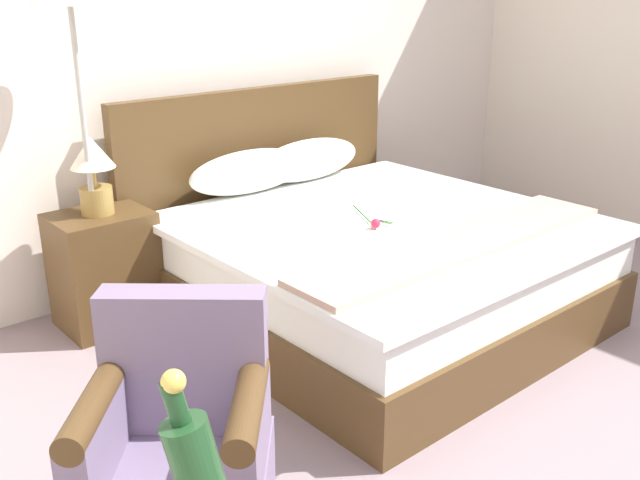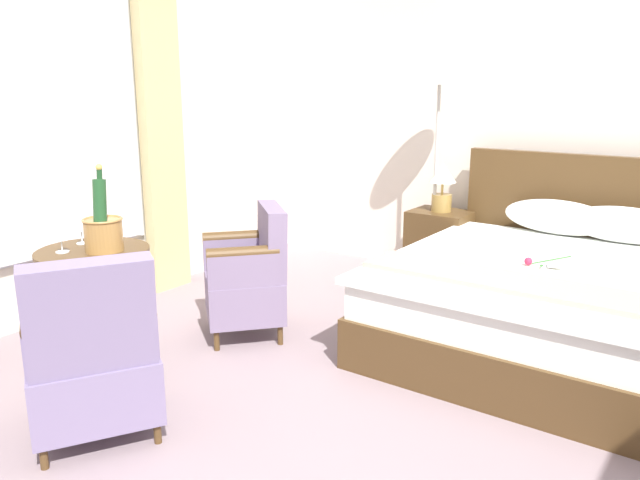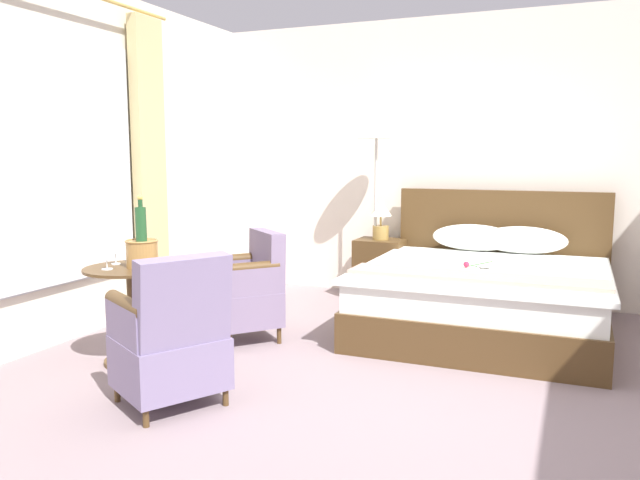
# 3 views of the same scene
# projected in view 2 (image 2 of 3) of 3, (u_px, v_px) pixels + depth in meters

# --- Properties ---
(ground_plane) EXTENTS (7.19, 7.19, 0.00)m
(ground_plane) POSITION_uv_depth(u_px,v_px,m) (376.00, 461.00, 2.77)
(ground_plane) COLOR gray
(wall_headboard_side) EXTENTS (5.61, 0.12, 2.83)m
(wall_headboard_side) POSITION_uv_depth(u_px,v_px,m) (575.00, 113.00, 4.72)
(wall_headboard_side) COLOR silver
(wall_headboard_side) RESTS_ON ground
(wall_window_side) EXTENTS (0.27, 5.81, 2.83)m
(wall_window_side) POSITION_uv_depth(u_px,v_px,m) (5.00, 119.00, 4.00)
(wall_window_side) COLOR silver
(wall_window_side) RESTS_ON ground
(bed) EXTENTS (1.97, 2.06, 1.13)m
(bed) POSITION_uv_depth(u_px,v_px,m) (556.00, 298.00, 3.93)
(bed) COLOR #4D351B
(bed) RESTS_ON ground
(nightstand) EXTENTS (0.51, 0.39, 0.62)m
(nightstand) POSITION_uv_depth(u_px,v_px,m) (439.00, 248.00, 5.19)
(nightstand) COLOR #4D351B
(nightstand) RESTS_ON ground
(bedside_lamp) EXTENTS (0.22, 0.22, 0.40)m
(bedside_lamp) POSITION_uv_depth(u_px,v_px,m) (442.00, 183.00, 5.06)
(bedside_lamp) COLOR olive
(bedside_lamp) RESTS_ON nightstand
(floor_lamp_brass) EXTENTS (0.37, 0.37, 1.83)m
(floor_lamp_brass) POSITION_uv_depth(u_px,v_px,m) (439.00, 93.00, 4.87)
(floor_lamp_brass) COLOR #B3B0A9
(floor_lamp_brass) RESTS_ON ground
(side_table_round) EXTENTS (0.65, 0.65, 0.69)m
(side_table_round) POSITION_uv_depth(u_px,v_px,m) (97.00, 296.00, 3.71)
(side_table_round) COLOR #4D351B
(side_table_round) RESTS_ON ground
(champagne_bucket) EXTENTS (0.23, 0.23, 0.50)m
(champagne_bucket) POSITION_uv_depth(u_px,v_px,m) (103.00, 228.00, 3.59)
(champagne_bucket) COLOR #A1753D
(champagne_bucket) RESTS_ON side_table_round
(wine_glass_near_bucket) EXTENTS (0.07, 0.07, 0.15)m
(wine_glass_near_bucket) POSITION_uv_depth(u_px,v_px,m) (81.00, 227.00, 3.76)
(wine_glass_near_bucket) COLOR white
(wine_glass_near_bucket) RESTS_ON side_table_round
(wine_glass_near_edge) EXTENTS (0.08, 0.08, 0.14)m
(wine_glass_near_edge) POSITION_uv_depth(u_px,v_px,m) (61.00, 236.00, 3.56)
(wine_glass_near_edge) COLOR white
(wine_glass_near_edge) RESTS_ON side_table_round
(armchair_by_window) EXTENTS (0.72, 0.72, 0.87)m
(armchair_by_window) POSITION_uv_depth(u_px,v_px,m) (249.00, 276.00, 4.10)
(armchair_by_window) COLOR #4D351B
(armchair_by_window) RESTS_ON ground
(armchair_facing_bed) EXTENTS (0.76, 0.76, 0.92)m
(armchair_facing_bed) POSITION_uv_depth(u_px,v_px,m) (92.00, 359.00, 2.88)
(armchair_facing_bed) COLOR #4D351B
(armchair_facing_bed) RESTS_ON ground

